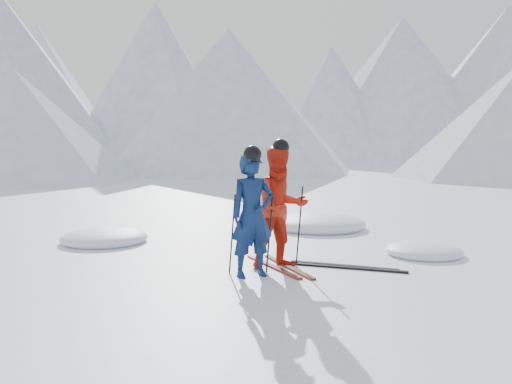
{
  "coord_description": "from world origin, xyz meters",
  "views": [
    {
      "loc": [
        -1.64,
        -8.56,
        1.95
      ],
      "look_at": [
        -1.81,
        0.5,
        1.1
      ],
      "focal_mm": 38.0,
      "sensor_mm": 36.0,
      "label": 1
    }
  ],
  "objects": [
    {
      "name": "pole_red_right",
      "position": [
        -1.12,
        -0.16,
        0.63
      ],
      "size": [
        0.12,
        0.09,
        1.25
      ],
      "primitive_type": "cylinder",
      "rotation": [
        -0.05,
        0.08,
        0.0
      ],
      "color": "black",
      "rests_on": "ground"
    },
    {
      "name": "snow_lumps",
      "position": [
        -1.2,
        2.4,
        0.0
      ],
      "size": [
        8.82,
        5.72,
        0.46
      ],
      "color": "white",
      "rests_on": "ground"
    },
    {
      "name": "pole_red_left",
      "position": [
        -1.72,
        -0.06,
        0.63
      ],
      "size": [
        0.12,
        0.1,
        1.25
      ],
      "primitive_type": "cylinder",
      "rotation": [
        0.06,
        0.08,
        0.0
      ],
      "color": "black",
      "rests_on": "ground"
    },
    {
      "name": "mountain_range",
      "position": [
        5.71,
        35.31,
        6.72
      ],
      "size": [
        106.15,
        62.94,
        15.53
      ],
      "color": "#B2BCD1",
      "rests_on": "ground"
    },
    {
      "name": "ski_loose_b",
      "position": [
        -0.33,
        -0.39,
        0.01
      ],
      "size": [
        1.64,
        0.62,
        0.03
      ],
      "primitive_type": "cube",
      "rotation": [
        0.0,
        0.0,
        1.25
      ],
      "color": "black",
      "rests_on": "ground"
    },
    {
      "name": "pole_blue_right",
      "position": [
        -1.59,
        -0.61,
        0.59
      ],
      "size": [
        0.12,
        0.07,
        1.19
      ],
      "primitive_type": "cylinder",
      "rotation": [
        -0.04,
        0.08,
        0.0
      ],
      "color": "black",
      "rests_on": "ground"
    },
    {
      "name": "pole_blue_left",
      "position": [
        -2.14,
        -0.71,
        0.59
      ],
      "size": [
        0.12,
        0.08,
        1.19
      ],
      "primitive_type": "cylinder",
      "rotation": [
        0.05,
        0.08,
        0.0
      ],
      "color": "black",
      "rests_on": "ground"
    },
    {
      "name": "ski_worn_left",
      "position": [
        -1.54,
        -0.31,
        0.01
      ],
      "size": [
        0.84,
        1.56,
        0.03
      ],
      "primitive_type": "cube",
      "rotation": [
        0.0,
        0.0,
        0.46
      ],
      "color": "black",
      "rests_on": "ground"
    },
    {
      "name": "skier_red",
      "position": [
        -1.42,
        -0.31,
        0.94
      ],
      "size": [
        1.13,
        1.03,
        1.88
      ],
      "primitive_type": "imported",
      "rotation": [
        0.0,
        0.0,
        0.43
      ],
      "color": "red",
      "rests_on": "ground"
    },
    {
      "name": "ground",
      "position": [
        0.0,
        0.0,
        0.0
      ],
      "size": [
        160.0,
        160.0,
        0.0
      ],
      "primitive_type": "plane",
      "color": "white",
      "rests_on": "ground"
    },
    {
      "name": "ski_loose_a",
      "position": [
        -0.43,
        -0.24,
        0.01
      ],
      "size": [
        1.63,
        0.67,
        0.03
      ],
      "primitive_type": "cube",
      "rotation": [
        0.0,
        0.0,
        1.22
      ],
      "color": "black",
      "rests_on": "ground"
    },
    {
      "name": "skier_blue",
      "position": [
        -1.84,
        -0.86,
        0.89
      ],
      "size": [
        0.77,
        0.66,
        1.78
      ],
      "primitive_type": "imported",
      "rotation": [
        0.0,
        0.0,
        0.43
      ],
      "color": "#0C1E49",
      "rests_on": "ground"
    },
    {
      "name": "ski_worn_right",
      "position": [
        -1.3,
        -0.31,
        0.01
      ],
      "size": [
        0.74,
        1.6,
        0.03
      ],
      "primitive_type": "cube",
      "rotation": [
        0.0,
        0.0,
        0.39
      ],
      "color": "black",
      "rests_on": "ground"
    }
  ]
}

